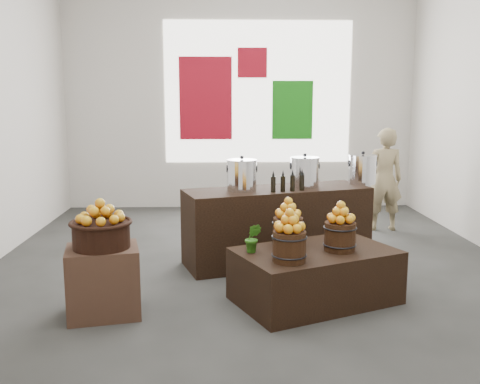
{
  "coord_description": "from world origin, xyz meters",
  "views": [
    {
      "loc": [
        -0.36,
        -5.85,
        1.88
      ],
      "look_at": [
        -0.15,
        -0.4,
        0.94
      ],
      "focal_mm": 40.0,
      "sensor_mm": 36.0,
      "label": 1
    }
  ],
  "objects_px": {
    "wicker_basket": "(101,235)",
    "shopper": "(384,180)",
    "stock_pot_center": "(305,173)",
    "stock_pot_left": "(242,176)",
    "stock_pot_right": "(362,170)",
    "crate": "(103,281)",
    "counter": "(277,225)",
    "display_table": "(315,275)"
  },
  "relations": [
    {
      "from": "stock_pot_right",
      "to": "shopper",
      "type": "height_order",
      "value": "shopper"
    },
    {
      "from": "stock_pot_left",
      "to": "stock_pot_center",
      "type": "relative_size",
      "value": 1.0
    },
    {
      "from": "wicker_basket",
      "to": "display_table",
      "type": "distance_m",
      "value": 1.99
    },
    {
      "from": "display_table",
      "to": "shopper",
      "type": "distance_m",
      "value": 3.16
    },
    {
      "from": "crate",
      "to": "display_table",
      "type": "relative_size",
      "value": 0.43
    },
    {
      "from": "shopper",
      "to": "stock_pot_center",
      "type": "bearing_deg",
      "value": 46.74
    },
    {
      "from": "display_table",
      "to": "stock_pot_left",
      "type": "xyz_separation_m",
      "value": [
        -0.64,
        1.12,
        0.79
      ]
    },
    {
      "from": "stock_pot_center",
      "to": "stock_pot_right",
      "type": "xyz_separation_m",
      "value": [
        0.74,
        0.23,
        0.0
      ]
    },
    {
      "from": "stock_pot_left",
      "to": "stock_pot_right",
      "type": "height_order",
      "value": "same"
    },
    {
      "from": "stock_pot_center",
      "to": "stock_pot_right",
      "type": "height_order",
      "value": "same"
    },
    {
      "from": "wicker_basket",
      "to": "stock_pot_left",
      "type": "relative_size",
      "value": 1.49
    },
    {
      "from": "counter",
      "to": "stock_pot_center",
      "type": "distance_m",
      "value": 0.69
    },
    {
      "from": "counter",
      "to": "shopper",
      "type": "bearing_deg",
      "value": 24.15
    },
    {
      "from": "crate",
      "to": "wicker_basket",
      "type": "height_order",
      "value": "wicker_basket"
    },
    {
      "from": "crate",
      "to": "display_table",
      "type": "xyz_separation_m",
      "value": [
        1.92,
        0.25,
        -0.06
      ]
    },
    {
      "from": "wicker_basket",
      "to": "stock_pot_center",
      "type": "bearing_deg",
      "value": 38.54
    },
    {
      "from": "crate",
      "to": "wicker_basket",
      "type": "bearing_deg",
      "value": 0.0
    },
    {
      "from": "display_table",
      "to": "shopper",
      "type": "height_order",
      "value": "shopper"
    },
    {
      "from": "stock_pot_center",
      "to": "stock_pot_right",
      "type": "distance_m",
      "value": 0.78
    },
    {
      "from": "stock_pot_left",
      "to": "shopper",
      "type": "relative_size",
      "value": 0.22
    },
    {
      "from": "stock_pot_center",
      "to": "counter",
      "type": "bearing_deg",
      "value": -162.79
    },
    {
      "from": "stock_pot_left",
      "to": "stock_pot_center",
      "type": "height_order",
      "value": "same"
    },
    {
      "from": "wicker_basket",
      "to": "stock_pot_center",
      "type": "distance_m",
      "value": 2.59
    },
    {
      "from": "crate",
      "to": "stock_pot_left",
      "type": "relative_size",
      "value": 1.86
    },
    {
      "from": "stock_pot_left",
      "to": "stock_pot_right",
      "type": "xyz_separation_m",
      "value": [
        1.48,
        0.46,
        0.0
      ]
    },
    {
      "from": "crate",
      "to": "stock_pot_left",
      "type": "distance_m",
      "value": 2.01
    },
    {
      "from": "display_table",
      "to": "counter",
      "type": "relative_size",
      "value": 0.67
    },
    {
      "from": "crate",
      "to": "counter",
      "type": "height_order",
      "value": "counter"
    },
    {
      "from": "shopper",
      "to": "stock_pot_left",
      "type": "bearing_deg",
      "value": 38.86
    },
    {
      "from": "wicker_basket",
      "to": "stock_pot_left",
      "type": "xyz_separation_m",
      "value": [
        1.27,
        1.37,
        0.31
      ]
    },
    {
      "from": "stock_pot_right",
      "to": "shopper",
      "type": "bearing_deg",
      "value": 61.42
    },
    {
      "from": "wicker_basket",
      "to": "counter",
      "type": "relative_size",
      "value": 0.23
    },
    {
      "from": "crate",
      "to": "wicker_basket",
      "type": "distance_m",
      "value": 0.42
    },
    {
      "from": "display_table",
      "to": "stock_pot_center",
      "type": "xyz_separation_m",
      "value": [
        0.1,
        1.35,
        0.79
      ]
    },
    {
      "from": "wicker_basket",
      "to": "shopper",
      "type": "xyz_separation_m",
      "value": [
        3.39,
        3.0,
        0.02
      ]
    },
    {
      "from": "shopper",
      "to": "stock_pot_right",
      "type": "bearing_deg",
      "value": 62.74
    },
    {
      "from": "wicker_basket",
      "to": "stock_pot_left",
      "type": "height_order",
      "value": "stock_pot_left"
    },
    {
      "from": "counter",
      "to": "shopper",
      "type": "xyz_separation_m",
      "value": [
        1.7,
        1.5,
        0.31
      ]
    },
    {
      "from": "display_table",
      "to": "stock_pot_right",
      "type": "xyz_separation_m",
      "value": [
        0.84,
        1.58,
        0.79
      ]
    },
    {
      "from": "stock_pot_center",
      "to": "display_table",
      "type": "bearing_deg",
      "value": -94.1
    },
    {
      "from": "display_table",
      "to": "stock_pot_right",
      "type": "height_order",
      "value": "stock_pot_right"
    },
    {
      "from": "stock_pot_center",
      "to": "wicker_basket",
      "type": "bearing_deg",
      "value": -141.46
    }
  ]
}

